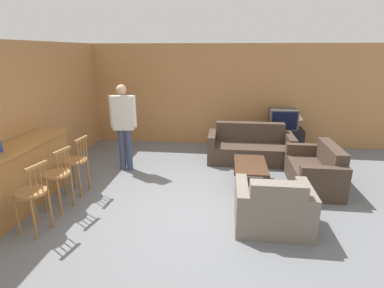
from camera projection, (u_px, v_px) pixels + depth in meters
name	position (u px, v px, depth m)	size (l,w,h in m)	color
ground_plane	(196.00, 210.00, 4.76)	(24.00, 24.00, 0.00)	slate
wall_back	(210.00, 95.00, 7.82)	(9.40, 0.08, 2.60)	#B27A47
wall_left	(47.00, 110.00, 5.97)	(0.08, 8.64, 2.60)	#B27A47
bar_counter	(19.00, 177.00, 4.73)	(0.55, 2.30, 1.03)	#A87038
bar_chair_near	(32.00, 196.00, 4.06)	(0.50, 0.50, 1.03)	#996638
bar_chair_mid	(57.00, 178.00, 4.65)	(0.49, 0.49, 1.03)	#996638
bar_chair_far	(76.00, 164.00, 5.22)	(0.45, 0.45, 1.03)	#996638
couch_far	(250.00, 148.00, 6.82)	(1.88, 0.85, 0.84)	#423328
armchair_near	(273.00, 209.00, 4.21)	(1.04, 0.81, 0.82)	#70665B
loveseat_right	(316.00, 171.00, 5.53)	(0.78, 1.40, 0.80)	#423328
coffee_table	(250.00, 167.00, 5.54)	(0.58, 1.02, 0.43)	#472D1E
tv_unit	(281.00, 140.00, 7.51)	(1.02, 0.55, 0.58)	black
tv	(283.00, 119.00, 7.34)	(0.66, 0.48, 0.50)	#4C4C4C
bottle	(0.00, 145.00, 4.28)	(0.06, 0.06, 0.23)	#234293
table_lamp	(298.00, 116.00, 7.29)	(0.29, 0.29, 0.43)	brown
person_by_window	(124.00, 122.00, 6.10)	(0.53, 0.20, 1.79)	#384260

